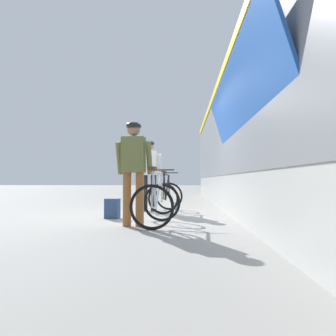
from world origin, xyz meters
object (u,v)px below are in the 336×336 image
backpack_on_platform (112,209)px  water_bottle_near_the_bikes (176,206)px  cyclist_far_in_olive (134,163)px  bicycle_far_silver (157,202)px  bicycle_near_black (166,195)px  cyclist_near_in_white (149,169)px  train_car (286,131)px

backpack_on_platform → water_bottle_near_the_bikes: size_ratio=1.98×
cyclist_far_in_olive → bicycle_far_silver: size_ratio=1.56×
cyclist_far_in_olive → bicycle_near_black: cyclist_far_in_olive is taller
cyclist_near_in_white → bicycle_near_black: (0.43, -0.12, -0.65)m
cyclist_far_in_olive → backpack_on_platform: cyclist_far_in_olive is taller
water_bottle_near_the_bikes → backpack_on_platform: bearing=-126.2°
cyclist_far_in_olive → backpack_on_platform: 1.45m
bicycle_near_black → bicycle_far_silver: bearing=-91.0°
cyclist_far_in_olive → bicycle_far_silver: cyclist_far_in_olive is taller
cyclist_far_in_olive → bicycle_near_black: bearing=79.7°
water_bottle_near_the_bikes → cyclist_near_in_white: bearing=-158.3°
bicycle_far_silver → train_car: bearing=37.1°
train_car → water_bottle_near_the_bikes: size_ratio=95.13×
bicycle_far_silver → backpack_on_platform: size_ratio=2.82×
train_car → cyclist_far_in_olive: train_car is taller
train_car → water_bottle_near_the_bikes: (-2.66, 0.37, -1.86)m
cyclist_near_in_white → bicycle_far_silver: 2.45m
cyclist_near_in_white → bicycle_far_silver: bearing=-80.4°
cyclist_far_in_olive → bicycle_far_silver: bearing=18.7°
train_car → bicycle_far_silver: bearing=-142.9°
backpack_on_platform → cyclist_near_in_white: bearing=79.3°
backpack_on_platform → water_bottle_near_the_bikes: bearing=65.3°
bicycle_far_silver → cyclist_far_in_olive: bearing=-161.3°
train_car → bicycle_near_black: train_car is taller
bicycle_near_black → cyclist_far_in_olive: bearing=-100.3°
train_car → bicycle_far_silver: train_car is taller
train_car → water_bottle_near_the_bikes: bearing=172.0°
cyclist_far_in_olive → water_bottle_near_the_bikes: bearing=76.5°
cyclist_near_in_white → backpack_on_platform: cyclist_near_in_white is taller
bicycle_far_silver → water_bottle_near_the_bikes: size_ratio=5.56×
train_car → bicycle_near_black: size_ratio=17.07×
cyclist_near_in_white → bicycle_far_silver: size_ratio=1.56×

